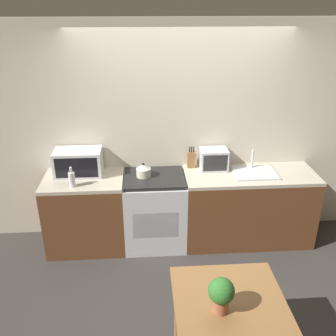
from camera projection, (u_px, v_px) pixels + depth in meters
ground_plane at (188, 283)px, 4.00m from camera, size 16.00×16.00×0.00m
wall_back at (179, 133)px, 4.47m from camera, size 10.00×0.06×2.60m
counter_left_run at (86, 213)px, 4.45m from camera, size 0.91×0.62×0.90m
counter_right_run at (247, 207)px, 4.57m from camera, size 1.55×0.62×0.90m
stove_range at (155, 210)px, 4.50m from camera, size 0.72×0.62×0.90m
kettle at (144, 171)px, 4.29m from camera, size 0.17×0.17×0.17m
microwave at (78, 162)px, 4.31m from camera, size 0.54×0.32×0.30m
bottle at (72, 179)px, 4.05m from camera, size 0.07×0.07×0.23m
knife_block at (191, 160)px, 4.50m from camera, size 0.10×0.06×0.27m
toaster_oven at (214, 159)px, 4.46m from camera, size 0.32×0.24×0.25m
sink_basin at (255, 172)px, 4.39m from camera, size 0.50×0.39×0.24m
dining_table at (229, 309)px, 2.82m from camera, size 0.83×0.79×0.74m
potted_plant at (221, 293)px, 2.61m from camera, size 0.19×0.19×0.28m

